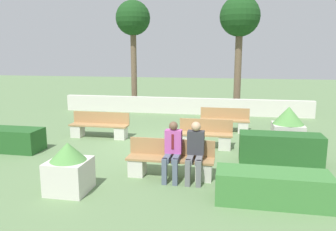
% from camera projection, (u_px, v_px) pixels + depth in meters
% --- Properties ---
extents(ground_plane, '(60.00, 60.00, 0.00)m').
position_uv_depth(ground_plane, '(157.00, 146.00, 10.24)').
color(ground_plane, '#607F51').
extents(perimeter_wall, '(11.94, 0.30, 0.77)m').
position_uv_depth(perimeter_wall, '(183.00, 106.00, 15.78)').
color(perimeter_wall, beige).
rests_on(perimeter_wall, ground_plane).
extents(bench_front, '(2.04, 0.49, 0.86)m').
position_uv_depth(bench_front, '(170.00, 163.00, 7.66)').
color(bench_front, '#A37A4C').
rests_on(bench_front, ground_plane).
extents(bench_left_side, '(2.04, 0.48, 0.86)m').
position_uv_depth(bench_left_side, '(99.00, 128.00, 11.27)').
color(bench_left_side, '#A37A4C').
rests_on(bench_left_side, ground_plane).
extents(bench_right_side, '(1.64, 0.48, 0.86)m').
position_uv_depth(bench_right_side, '(205.00, 138.00, 10.02)').
color(bench_right_side, '#A37A4C').
rests_on(bench_right_side, ground_plane).
extents(bench_back, '(1.81, 0.49, 0.86)m').
position_uv_depth(bench_back, '(224.00, 123.00, 12.12)').
color(bench_back, '#A37A4C').
rests_on(bench_back, ground_plane).
extents(person_seated_man, '(0.38, 0.63, 1.34)m').
position_uv_depth(person_seated_man, '(173.00, 148.00, 7.43)').
color(person_seated_man, '#515B70').
rests_on(person_seated_man, ground_plane).
extents(person_seated_woman, '(0.38, 0.63, 1.35)m').
position_uv_depth(person_seated_woman, '(195.00, 149.00, 7.34)').
color(person_seated_woman, slate).
rests_on(person_seated_woman, ground_plane).
extents(hedge_block_near_left, '(2.09, 0.81, 0.67)m').
position_uv_depth(hedge_block_near_left, '(7.00, 139.00, 9.77)').
color(hedge_block_near_left, '#235623').
rests_on(hedge_block_near_left, ground_plane).
extents(hedge_block_near_right, '(2.16, 0.76, 0.63)m').
position_uv_depth(hedge_block_near_right, '(272.00, 187.00, 6.31)').
color(hedge_block_near_right, '#3D7A38').
rests_on(hedge_block_near_right, ground_plane).
extents(hedge_block_mid_left, '(2.10, 0.71, 0.79)m').
position_uv_depth(hedge_block_mid_left, '(280.00, 149.00, 8.60)').
color(hedge_block_mid_left, '#235623').
rests_on(hedge_block_mid_left, ground_plane).
extents(planter_corner_left, '(0.81, 0.81, 1.06)m').
position_uv_depth(planter_corner_left, '(69.00, 168.00, 6.79)').
color(planter_corner_left, beige).
rests_on(planter_corner_left, ground_plane).
extents(planter_corner_right, '(0.92, 0.92, 1.30)m').
position_uv_depth(planter_corner_right, '(288.00, 128.00, 9.90)').
color(planter_corner_right, beige).
rests_on(planter_corner_right, ground_plane).
extents(tree_leftmost, '(1.79, 1.79, 5.58)m').
position_uv_depth(tree_leftmost, '(133.00, 21.00, 16.99)').
color(tree_leftmost, brown).
rests_on(tree_leftmost, ground_plane).
extents(tree_center_left, '(1.96, 1.96, 5.63)m').
position_uv_depth(tree_center_left, '(240.00, 19.00, 15.87)').
color(tree_center_left, brown).
rests_on(tree_center_left, ground_plane).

